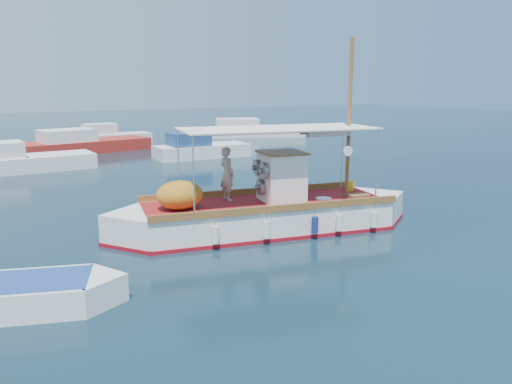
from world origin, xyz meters
TOP-DOWN VIEW (x-y plane):
  - ground at (0.00, 0.00)m, footprint 160.00×160.00m
  - fishing_caique at (-0.23, 0.79)m, footprint 9.76×4.22m
  - bg_boat_nw at (-5.81, 16.72)m, footprint 7.90×2.64m
  - bg_boat_n at (-0.74, 23.02)m, footprint 8.71×4.06m
  - bg_boat_ne at (4.90, 16.51)m, footprint 5.97×2.46m
  - bg_boat_e at (14.34, 26.24)m, footprint 9.37×5.95m
  - bg_boat_far_n at (2.09, 26.72)m, footprint 5.85×2.02m

SIDE VIEW (x-z plane):
  - ground at x=0.00m, z-range 0.00..0.00m
  - bg_boat_nw at x=-5.81m, z-range -0.41..1.39m
  - bg_boat_ne at x=4.90m, z-range -0.41..1.39m
  - bg_boat_e at x=14.34m, z-range -0.41..1.39m
  - bg_boat_far_n at x=2.09m, z-range -0.41..1.39m
  - bg_boat_n at x=-0.74m, z-range -0.41..1.39m
  - fishing_caique at x=-0.23m, z-range -2.51..3.58m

